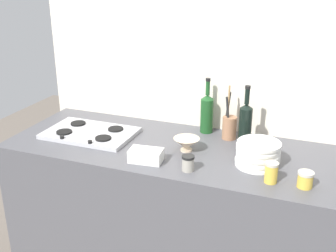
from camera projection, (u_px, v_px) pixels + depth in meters
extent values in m
cube|color=#4C4C51|center=(168.00, 215.00, 2.46)|extent=(1.80, 0.70, 0.90)
cube|color=beige|center=(191.00, 64.00, 2.49)|extent=(1.90, 0.06, 2.56)
cube|color=#B2B2B7|center=(90.00, 133.00, 2.44)|extent=(0.52, 0.33, 0.02)
cylinder|color=black|center=(64.00, 132.00, 2.41)|extent=(0.09, 0.09, 0.01)
cylinder|color=black|center=(103.00, 138.00, 2.33)|extent=(0.09, 0.09, 0.01)
cylinder|color=black|center=(78.00, 123.00, 2.54)|extent=(0.09, 0.09, 0.01)
cylinder|color=black|center=(116.00, 129.00, 2.46)|extent=(0.09, 0.09, 0.01)
cylinder|color=black|center=(62.00, 137.00, 2.33)|extent=(0.02, 0.02, 0.02)
cylinder|color=black|center=(90.00, 142.00, 2.27)|extent=(0.02, 0.02, 0.02)
cylinder|color=white|center=(257.00, 164.00, 2.08)|extent=(0.22, 0.22, 0.01)
cylinder|color=white|center=(256.00, 161.00, 2.08)|extent=(0.22, 0.22, 0.01)
cylinder|color=white|center=(258.00, 159.00, 2.07)|extent=(0.22, 0.22, 0.01)
cylinder|color=white|center=(258.00, 156.00, 2.07)|extent=(0.22, 0.22, 0.01)
cylinder|color=white|center=(258.00, 154.00, 2.06)|extent=(0.22, 0.22, 0.01)
cylinder|color=white|center=(258.00, 151.00, 2.06)|extent=(0.22, 0.22, 0.01)
cylinder|color=white|center=(258.00, 149.00, 2.05)|extent=(0.22, 0.22, 0.01)
cylinder|color=white|center=(258.00, 146.00, 2.05)|extent=(0.22, 0.22, 0.01)
cylinder|color=white|center=(259.00, 144.00, 2.04)|extent=(0.22, 0.22, 0.01)
cylinder|color=#19471E|center=(207.00, 116.00, 2.46)|extent=(0.08, 0.08, 0.20)
cone|color=#19471E|center=(207.00, 97.00, 2.41)|extent=(0.08, 0.08, 0.03)
cylinder|color=#19471E|center=(208.00, 88.00, 2.39)|extent=(0.02, 0.02, 0.08)
cylinder|color=black|center=(208.00, 80.00, 2.38)|extent=(0.03, 0.03, 0.02)
cylinder|color=black|center=(245.00, 127.00, 2.27)|extent=(0.07, 0.07, 0.22)
cone|color=black|center=(246.00, 106.00, 2.23)|extent=(0.07, 0.07, 0.03)
cylinder|color=black|center=(247.00, 96.00, 2.21)|extent=(0.03, 0.03, 0.08)
cylinder|color=black|center=(248.00, 87.00, 2.19)|extent=(0.03, 0.03, 0.02)
cylinder|color=beige|center=(186.00, 150.00, 2.24)|extent=(0.06, 0.06, 0.01)
cone|color=beige|center=(186.00, 144.00, 2.23)|extent=(0.14, 0.14, 0.06)
cube|color=white|center=(146.00, 155.00, 2.11)|extent=(0.18, 0.12, 0.06)
cylinder|color=#996B4C|center=(229.00, 128.00, 2.38)|extent=(0.08, 0.08, 0.13)
cylinder|color=#262626|center=(228.00, 113.00, 2.33)|extent=(0.03, 0.04, 0.20)
cylinder|color=#997247|center=(228.00, 108.00, 2.34)|extent=(0.02, 0.05, 0.26)
cylinder|color=#262626|center=(227.00, 111.00, 2.36)|extent=(0.03, 0.04, 0.22)
cylinder|color=#9E998C|center=(188.00, 164.00, 2.02)|extent=(0.06, 0.06, 0.07)
cylinder|color=black|center=(188.00, 157.00, 2.00)|extent=(0.06, 0.06, 0.01)
cylinder|color=gold|center=(305.00, 181.00, 1.87)|extent=(0.07, 0.07, 0.06)
cylinder|color=beige|center=(306.00, 173.00, 1.85)|extent=(0.07, 0.07, 0.01)
cylinder|color=gold|center=(271.00, 174.00, 1.90)|extent=(0.06, 0.06, 0.09)
cylinder|color=beige|center=(272.00, 164.00, 1.89)|extent=(0.06, 0.06, 0.01)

